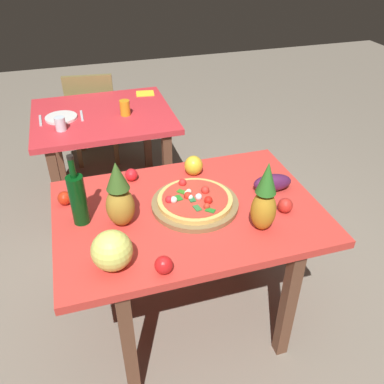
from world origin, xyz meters
TOP-DOWN VIEW (x-y plane):
  - ground_plane at (0.00, 0.00)m, footprint 10.00×10.00m
  - display_table at (0.00, 0.00)m, footprint 1.27×0.88m
  - background_table at (-0.27, 1.28)m, footprint 0.99×0.86m
  - dining_chair at (-0.30, 1.93)m, footprint 0.45×0.45m
  - pizza_board at (0.04, 0.01)m, footprint 0.43×0.43m
  - pizza at (0.04, 0.01)m, footprint 0.36×0.36m
  - wine_bottle at (-0.50, 0.05)m, footprint 0.08×0.08m
  - pineapple_left at (0.28, -0.24)m, footprint 0.11×0.11m
  - pineapple_right at (-0.32, -0.02)m, footprint 0.13×0.13m
  - melon at (-0.40, -0.28)m, footprint 0.17×0.17m
  - bell_pepper at (0.12, 0.30)m, footprint 0.10×0.10m
  - eggplant at (0.46, 0.03)m, footprint 0.21×0.11m
  - tomato_near_board at (-0.57, 0.22)m, footprint 0.07×0.07m
  - tomato_at_corner at (-0.21, -0.37)m, footprint 0.07×0.07m
  - tomato_by_bottle at (-0.22, 0.34)m, footprint 0.07×0.07m
  - tomato_beside_pepper at (0.44, -0.15)m, footprint 0.07×0.07m
  - drinking_glass_juice at (-0.11, 1.20)m, footprint 0.07×0.07m
  - drinking_glass_water at (-0.56, 1.08)m, footprint 0.07×0.07m
  - dinner_plate at (-0.55, 1.27)m, footprint 0.22×0.22m
  - fork_utensil at (-0.69, 1.27)m, footprint 0.02×0.18m
  - knife_utensil at (-0.41, 1.27)m, footprint 0.02×0.18m
  - napkin_folded at (0.11, 1.57)m, footprint 0.16×0.14m

SIDE VIEW (x-z plane):
  - ground_plane at x=0.00m, z-range 0.00..0.00m
  - dining_chair at x=-0.30m, z-range 0.06..0.91m
  - background_table at x=-0.27m, z-range 0.27..1.01m
  - display_table at x=0.00m, z-range 0.28..1.03m
  - napkin_folded at x=0.11m, z-range 0.74..0.75m
  - fork_utensil at x=-0.69m, z-range 0.74..0.75m
  - knife_utensil at x=-0.41m, z-range 0.74..0.75m
  - dinner_plate at x=-0.55m, z-range 0.74..0.76m
  - pizza_board at x=0.04m, z-range 0.74..0.77m
  - tomato_by_bottle at x=-0.22m, z-range 0.74..0.81m
  - tomato_near_board at x=-0.57m, z-range 0.74..0.81m
  - tomato_beside_pepper at x=0.44m, z-range 0.74..0.81m
  - tomato_at_corner at x=-0.21m, z-range 0.74..0.82m
  - pizza at x=0.04m, z-range 0.76..0.81m
  - eggplant at x=0.46m, z-range 0.74..0.83m
  - drinking_glass_water at x=-0.56m, z-range 0.74..0.83m
  - bell_pepper at x=0.12m, z-range 0.74..0.85m
  - drinking_glass_juice at x=-0.11m, z-range 0.74..0.85m
  - melon at x=-0.40m, z-range 0.74..0.91m
  - wine_bottle at x=-0.50m, z-range 0.70..1.05m
  - pineapple_right at x=-0.32m, z-range 0.73..1.05m
  - pineapple_left at x=0.28m, z-range 0.73..1.07m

